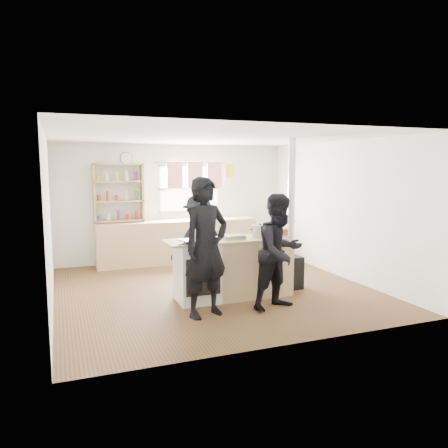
{
  "coord_description": "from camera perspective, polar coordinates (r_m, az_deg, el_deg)",
  "views": [
    {
      "loc": [
        -2.38,
        -6.71,
        2.03
      ],
      "look_at": [
        0.16,
        -0.1,
        1.1
      ],
      "focal_mm": 35.0,
      "sensor_mm": 36.0,
      "label": 1
    }
  ],
  "objects": [
    {
      "name": "thermos",
      "position": [
        9.5,
        -1.94,
        1.55
      ],
      "size": [
        0.1,
        0.1,
        0.3
      ],
      "primitive_type": "cylinder",
      "color": "silver",
      "rests_on": "back_counter"
    },
    {
      "name": "person_near_left",
      "position": [
        5.89,
        -2.35,
        -3.09
      ],
      "size": [
        0.8,
        0.64,
        1.9
      ],
      "primitive_type": "imported",
      "rotation": [
        0.0,
        0.0,
        0.31
      ],
      "color": "black",
      "rests_on": "ground"
    },
    {
      "name": "person_far",
      "position": [
        7.43,
        -3.29,
        -2.21
      ],
      "size": [
        1.09,
        0.75,
        1.56
      ],
      "primitive_type": "imported",
      "rotation": [
        0.0,
        0.0,
        3.32
      ],
      "color": "black",
      "rests_on": "ground"
    },
    {
      "name": "roast_tray",
      "position": [
        6.71,
        1.2,
        -1.66
      ],
      "size": [
        0.32,
        0.28,
        0.06
      ],
      "color": "silver",
      "rests_on": "cooking_island"
    },
    {
      "name": "shelving_unit",
      "position": [
        9.14,
        -13.62,
        4.04
      ],
      "size": [
        1.0,
        0.28,
        1.2
      ],
      "color": "tan",
      "rests_on": "back_counter"
    },
    {
      "name": "stockpot_stove",
      "position": [
        6.76,
        -3.4,
        -1.21
      ],
      "size": [
        0.22,
        0.22,
        0.18
      ],
      "color": "#B6B6B8",
      "rests_on": "cooking_island"
    },
    {
      "name": "person_near_right",
      "position": [
        6.27,
        7.31,
        -3.62
      ],
      "size": [
        0.95,
        0.82,
        1.66
      ],
      "primitive_type": "imported",
      "rotation": [
        0.0,
        0.0,
        0.28
      ],
      "color": "black",
      "rests_on": "ground"
    },
    {
      "name": "ground",
      "position": [
        7.4,
        -1.46,
        -8.47
      ],
      "size": [
        5.0,
        5.0,
        0.01
      ],
      "primitive_type": "cube",
      "color": "brown",
      "rests_on": "ground"
    },
    {
      "name": "flue_heater",
      "position": [
        7.38,
        8.65,
        -3.42
      ],
      "size": [
        0.35,
        0.35,
        2.5
      ],
      "color": "black",
      "rests_on": "ground"
    },
    {
      "name": "back_counter",
      "position": [
        9.37,
        -6.02,
        -2.25
      ],
      "size": [
        3.4,
        0.55,
        0.9
      ],
      "primitive_type": "cube",
      "color": "tan",
      "rests_on": "ground"
    },
    {
      "name": "stockpot_counter",
      "position": [
        6.9,
        4.74,
        -0.89
      ],
      "size": [
        0.29,
        0.29,
        0.22
      ],
      "color": "#B6B6B8",
      "rests_on": "cooking_island"
    },
    {
      "name": "skillet_greens",
      "position": [
        6.33,
        -3.81,
        -2.28
      ],
      "size": [
        0.44,
        0.44,
        0.05
      ],
      "color": "black",
      "rests_on": "cooking_island"
    },
    {
      "name": "bread_board",
      "position": [
        7.01,
        7.4,
        -1.18
      ],
      "size": [
        0.34,
        0.3,
        0.12
      ],
      "color": "tan",
      "rests_on": "cooking_island"
    },
    {
      "name": "cooking_island",
      "position": [
        6.84,
        1.23,
        -5.74
      ],
      "size": [
        1.97,
        0.64,
        0.93
      ],
      "color": "white",
      "rests_on": "ground"
    }
  ]
}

